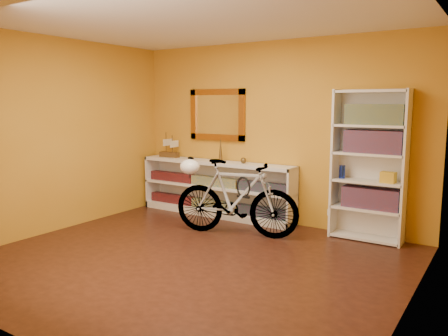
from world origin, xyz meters
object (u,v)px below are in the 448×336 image
Objects in this scene: helmet at (190,167)px; bicycle at (236,198)px; console_unit at (216,188)px; bookcase at (369,166)px.

bicycle is at bearing 14.05° from helmet.
bookcase reaches higher than console_unit.
helmet is at bearing -78.81° from console_unit.
helmet is at bearing 90.00° from bicycle.
console_unit is at bearing -179.38° from bookcase.
bookcase is at bearing -77.49° from bicycle.
helmet is (-2.12, -0.90, -0.07)m from bookcase.
console_unit is at bearing 101.19° from helmet.
bookcase is at bearing 0.62° from console_unit.
helmet is (-0.63, -0.16, 0.38)m from bicycle.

